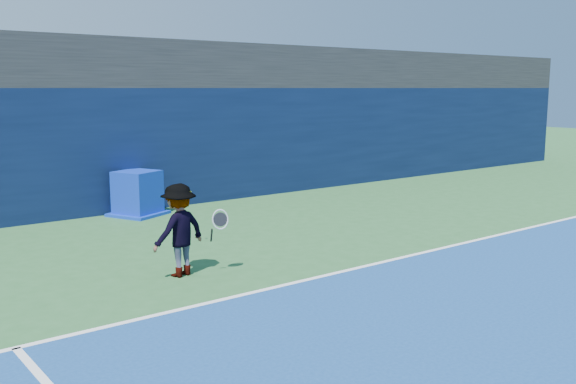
{
  "coord_description": "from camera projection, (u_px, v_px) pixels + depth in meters",
  "views": [
    {
      "loc": [
        -6.81,
        -4.54,
        3.0
      ],
      "look_at": [
        0.71,
        5.2,
        1.0
      ],
      "focal_mm": 40.0,
      "sensor_mm": 36.0,
      "label": 1
    }
  ],
  "objects": [
    {
      "name": "ground",
      "position": [
        494.0,
        327.0,
        8.14
      ],
      "size": [
        80.0,
        80.0,
        0.0
      ],
      "primitive_type": "plane",
      "color": "#2A5E2F",
      "rests_on": "ground"
    },
    {
      "name": "baseline",
      "position": [
        336.0,
        273.0,
        10.48
      ],
      "size": [
        24.0,
        0.1,
        0.01
      ],
      "primitive_type": "cube",
      "color": "white",
      "rests_on": "ground"
    },
    {
      "name": "stadium_band",
      "position": [
        117.0,
        64.0,
        16.54
      ],
      "size": [
        36.0,
        3.0,
        1.2
      ],
      "primitive_type": "cube",
      "color": "black",
      "rests_on": "back_wall_assembly"
    },
    {
      "name": "back_wall_assembly",
      "position": [
        137.0,
        148.0,
        16.09
      ],
      "size": [
        36.0,
        1.03,
        3.0
      ],
      "color": "#091433",
      "rests_on": "ground"
    },
    {
      "name": "equipment_cart",
      "position": [
        138.0,
        195.0,
        15.24
      ],
      "size": [
        1.46,
        1.46,
        1.06
      ],
      "color": "#0C28A9",
      "rests_on": "ground"
    },
    {
      "name": "tennis_player",
      "position": [
        179.0,
        230.0,
        10.27
      ],
      "size": [
        1.26,
        0.75,
        1.5
      ],
      "color": "silver",
      "rests_on": "ground"
    },
    {
      "name": "tennis_ball",
      "position": [
        190.0,
        192.0,
        12.22
      ],
      "size": [
        0.06,
        0.06,
        0.06
      ],
      "color": "#CAF71B",
      "rests_on": "ground"
    }
  ]
}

